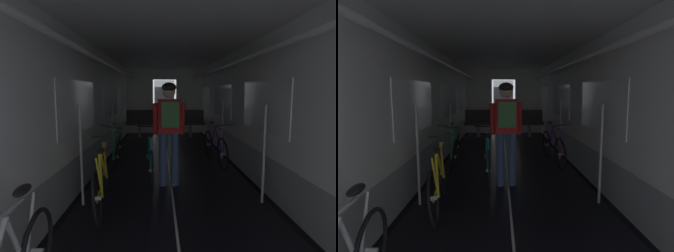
# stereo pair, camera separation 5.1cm
# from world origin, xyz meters

# --- Properties ---
(train_car_shell) EXTENTS (3.14, 12.34, 2.57)m
(train_car_shell) POSITION_xyz_m (-0.00, 3.60, 1.70)
(train_car_shell) COLOR black
(train_car_shell) RESTS_ON ground
(bench_seat_far_left) EXTENTS (0.98, 0.51, 0.95)m
(bench_seat_far_left) POSITION_xyz_m (-0.90, 8.07, 0.57)
(bench_seat_far_left) COLOR gray
(bench_seat_far_left) RESTS_ON ground
(bench_seat_far_right) EXTENTS (0.98, 0.51, 0.95)m
(bench_seat_far_right) POSITION_xyz_m (0.90, 8.07, 0.57)
(bench_seat_far_right) COLOR gray
(bench_seat_far_right) RESTS_ON ground
(bicycle_purple) EXTENTS (0.44, 1.69, 0.95)m
(bicycle_purple) POSITION_xyz_m (1.03, 4.27, 0.38)
(bicycle_purple) COLOR black
(bicycle_purple) RESTS_ON ground
(bicycle_green) EXTENTS (0.44, 1.69, 0.96)m
(bicycle_green) POSITION_xyz_m (-1.09, 4.13, 0.38)
(bicycle_green) COLOR black
(bicycle_green) RESTS_ON ground
(bicycle_yellow) EXTENTS (0.44, 1.69, 0.95)m
(bicycle_yellow) POSITION_xyz_m (-0.98, 1.98, 0.38)
(bicycle_yellow) COLOR black
(bicycle_yellow) RESTS_ON ground
(person_cyclist_aisle) EXTENTS (0.54, 0.40, 1.73)m
(person_cyclist_aisle) POSITION_xyz_m (-0.04, 2.86, 1.07)
(person_cyclist_aisle) COLOR #384C75
(person_cyclist_aisle) RESTS_ON ground
(bicycle_teal_in_aisle) EXTENTS (0.44, 1.69, 0.93)m
(bicycle_teal_in_aisle) POSITION_xyz_m (-0.36, 3.12, 0.38)
(bicycle_teal_in_aisle) COLOR black
(bicycle_teal_in_aisle) RESTS_ON ground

